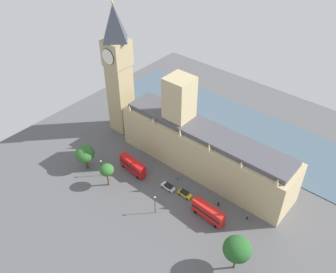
{
  "coord_description": "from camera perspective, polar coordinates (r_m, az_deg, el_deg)",
  "views": [
    {
      "loc": [
        74.42,
        49.04,
        83.44
      ],
      "look_at": [
        1.0,
        -12.96,
        8.72
      ],
      "focal_mm": 39.01,
      "sensor_mm": 36.0,
      "label": 1
    }
  ],
  "objects": [
    {
      "name": "ground_plane",
      "position": [
        122.08,
        4.98,
        -5.43
      ],
      "size": [
        130.32,
        130.32,
        0.0
      ],
      "primitive_type": "plane",
      "color": "#565659"
    },
    {
      "name": "river_thames",
      "position": [
        141.8,
        12.0,
        0.93
      ],
      "size": [
        29.4,
        117.29,
        0.25
      ],
      "primitive_type": "cube",
      "color": "#475B6B",
      "rests_on": "ground"
    },
    {
      "name": "parliament_building",
      "position": [
        118.11,
        5.22,
        -1.49
      ],
      "size": [
        13.68,
        60.32,
        30.32
      ],
      "color": "tan",
      "rests_on": "ground"
    },
    {
      "name": "clock_tower",
      "position": [
        128.61,
        -7.79,
        10.36
      ],
      "size": [
        8.0,
        8.0,
        47.93
      ],
      "color": "tan",
      "rests_on": "ground"
    },
    {
      "name": "double_decker_bus_midblock",
      "position": [
        120.37,
        -5.53,
        -4.52
      ],
      "size": [
        3.6,
        10.7,
        4.75
      ],
      "rotation": [
        0.0,
        0.0,
        3.04
      ],
      "color": "red",
      "rests_on": "ground"
    },
    {
      "name": "car_white_trailing",
      "position": [
        115.31,
        0.04,
        -7.85
      ],
      "size": [
        2.1,
        4.75,
        1.74
      ],
      "rotation": [
        0.0,
        0.0,
        3.1
      ],
      "color": "silver",
      "rests_on": "ground"
    },
    {
      "name": "car_yellow_cab_corner",
      "position": [
        113.39,
        2.64,
        -8.91
      ],
      "size": [
        1.91,
        4.6,
        1.74
      ],
      "rotation": [
        0.0,
        0.0,
        -0.02
      ],
      "color": "gold",
      "rests_on": "ground"
    },
    {
      "name": "double_decker_bus_leading",
      "position": [
        106.77,
        6.3,
        -11.63
      ],
      "size": [
        3.26,
        10.65,
        4.75
      ],
      "rotation": [
        0.0,
        0.0,
        -0.07
      ],
      "color": "red",
      "rests_on": "ground"
    },
    {
      "name": "pedestrian_under_trees",
      "position": [
        109.77,
        12.29,
        -12.27
      ],
      "size": [
        0.65,
        0.59,
        1.53
      ],
      "rotation": [
        0.0,
        0.0,
        2.14
      ],
      "color": "black",
      "rests_on": "ground"
    },
    {
      "name": "pedestrian_kerbside",
      "position": [
        111.7,
        7.9,
        -10.36
      ],
      "size": [
        0.64,
        0.54,
        1.72
      ],
      "rotation": [
        0.0,
        0.0,
        1.7
      ],
      "color": "black",
      "rests_on": "ground"
    },
    {
      "name": "pedestrian_opposite_hall",
      "position": [
        118.35,
        1.56,
        -6.5
      ],
      "size": [
        0.44,
        0.55,
        1.58
      ],
      "rotation": [
        0.0,
        0.0,
        3.14
      ],
      "color": "#336B60",
      "rests_on": "ground"
    },
    {
      "name": "plane_tree_by_river_gate",
      "position": [
        93.88,
        10.78,
        -16.91
      ],
      "size": [
        7.15,
        7.15,
        10.79
      ],
      "color": "brown",
      "rests_on": "ground"
    },
    {
      "name": "plane_tree_near_tower",
      "position": [
        114.36,
        -9.56,
        -5.2
      ],
      "size": [
        4.45,
        4.45,
        8.28
      ],
      "color": "brown",
      "rests_on": "ground"
    },
    {
      "name": "plane_tree_far_end",
      "position": [
        121.85,
        -12.93,
        -2.77
      ],
      "size": [
        6.19,
        6.19,
        8.62
      ],
      "color": "brown",
      "rests_on": "ground"
    },
    {
      "name": "plane_tree_slot_10",
      "position": [
        122.01,
        -12.74,
        -2.59
      ],
      "size": [
        5.93,
        5.93,
        8.65
      ],
      "color": "brown",
      "rests_on": "ground"
    },
    {
      "name": "street_lamp_slot_11",
      "position": [
        119.07,
        -10.39,
        -4.43
      ],
      "size": [
        0.56,
        0.56,
        6.47
      ],
      "color": "black",
      "rests_on": "ground"
    },
    {
      "name": "street_lamp_slot_12",
      "position": [
        105.95,
        -2.06,
        -10.15
      ],
      "size": [
        0.56,
        0.56,
        6.84
      ],
      "color": "black",
      "rests_on": "ground"
    }
  ]
}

